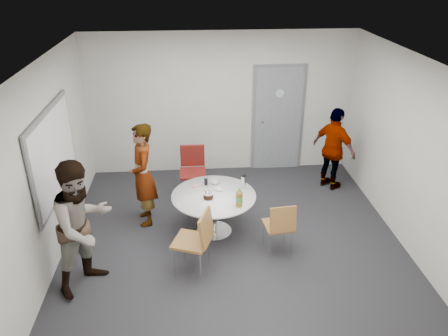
{
  "coord_description": "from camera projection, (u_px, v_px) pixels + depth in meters",
  "views": [
    {
      "loc": [
        -0.57,
        -5.4,
        3.9
      ],
      "look_at": [
        -0.12,
        0.25,
        1.11
      ],
      "focal_mm": 35.0,
      "sensor_mm": 36.0,
      "label": 1
    }
  ],
  "objects": [
    {
      "name": "floor",
      "position": [
        233.0,
        241.0,
        6.59
      ],
      "size": [
        5.0,
        5.0,
        0.0
      ],
      "primitive_type": "plane",
      "color": "black",
      "rests_on": "ground"
    },
    {
      "name": "ceiling",
      "position": [
        235.0,
        62.0,
        5.4
      ],
      "size": [
        5.0,
        5.0,
        0.0
      ],
      "primitive_type": "plane",
      "rotation": [
        3.14,
        0.0,
        0.0
      ],
      "color": "silver",
      "rests_on": "wall_back"
    },
    {
      "name": "whiteboard",
      "position": [
        54.0,
        153.0,
        5.95
      ],
      "size": [
        0.04,
        1.9,
        1.25
      ],
      "color": "slate",
      "rests_on": "wall_left"
    },
    {
      "name": "wall_right",
      "position": [
        410.0,
        154.0,
        6.17
      ],
      "size": [
        0.0,
        5.0,
        5.0
      ],
      "primitive_type": "plane",
      "rotation": [
        1.57,
        0.0,
        -1.57
      ],
      "color": "beige",
      "rests_on": "floor"
    },
    {
      "name": "chair_near_right",
      "position": [
        280.0,
        224.0,
        6.11
      ],
      "size": [
        0.44,
        0.47,
        0.82
      ],
      "rotation": [
        0.0,
        0.0,
        0.12
      ],
      "color": "brown",
      "rests_on": "floor"
    },
    {
      "name": "wall_left",
      "position": [
        48.0,
        167.0,
        5.82
      ],
      "size": [
        0.0,
        5.0,
        5.0
      ],
      "primitive_type": "plane",
      "rotation": [
        1.57,
        0.0,
        1.57
      ],
      "color": "beige",
      "rests_on": "floor"
    },
    {
      "name": "person_left",
      "position": [
        83.0,
        226.0,
        5.38
      ],
      "size": [
        1.06,
        1.09,
        1.77
      ],
      "primitive_type": "imported",
      "rotation": [
        0.0,
        0.0,
        0.89
      ],
      "color": "white",
      "rests_on": "floor"
    },
    {
      "name": "chair_far",
      "position": [
        193.0,
        166.0,
        7.6
      ],
      "size": [
        0.45,
        0.49,
        0.93
      ],
      "rotation": [
        0.0,
        0.0,
        3.13
      ],
      "color": "maroon",
      "rests_on": "floor"
    },
    {
      "name": "person_main",
      "position": [
        143.0,
        175.0,
        6.73
      ],
      "size": [
        0.51,
        0.67,
        1.66
      ],
      "primitive_type": "imported",
      "rotation": [
        0.0,
        0.0,
        -1.37
      ],
      "color": "#A5C6EA",
      "rests_on": "floor"
    },
    {
      "name": "wall_front",
      "position": [
        264.0,
        283.0,
        3.76
      ],
      "size": [
        5.0,
        0.0,
        5.0
      ],
      "primitive_type": "plane",
      "rotation": [
        -1.57,
        0.0,
        0.0
      ],
      "color": "beige",
      "rests_on": "floor"
    },
    {
      "name": "person_right",
      "position": [
        334.0,
        149.0,
        7.78
      ],
      "size": [
        0.82,
        0.95,
        1.52
      ],
      "primitive_type": "imported",
      "rotation": [
        0.0,
        0.0,
        2.18
      ],
      "color": "black",
      "rests_on": "floor"
    },
    {
      "name": "door",
      "position": [
        278.0,
        119.0,
        8.43
      ],
      "size": [
        1.02,
        0.17,
        2.12
      ],
      "color": "slate",
      "rests_on": "wall_back"
    },
    {
      "name": "chair_near_left",
      "position": [
        198.0,
        236.0,
        5.71
      ],
      "size": [
        0.61,
        0.58,
        0.94
      ],
      "rotation": [
        0.0,
        0.0,
        1.22
      ],
      "color": "brown",
      "rests_on": "floor"
    },
    {
      "name": "table",
      "position": [
        215.0,
        200.0,
        6.56
      ],
      "size": [
        1.27,
        1.27,
        0.95
      ],
      "color": "white",
      "rests_on": "floor"
    },
    {
      "name": "wall_back",
      "position": [
        221.0,
        104.0,
        8.23
      ],
      "size": [
        5.0,
        0.0,
        5.0
      ],
      "primitive_type": "plane",
      "rotation": [
        1.57,
        0.0,
        0.0
      ],
      "color": "beige",
      "rests_on": "floor"
    }
  ]
}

